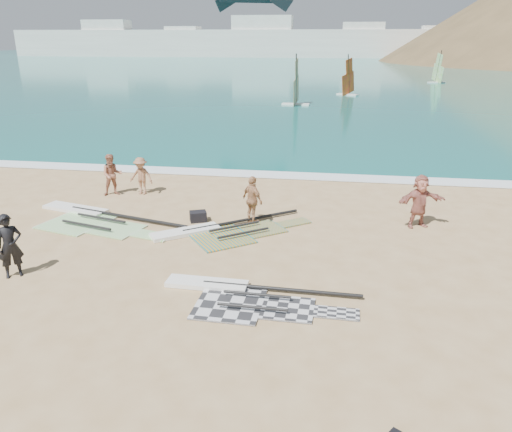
# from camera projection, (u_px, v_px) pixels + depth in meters

# --- Properties ---
(ground) EXTENTS (300.00, 300.00, 0.00)m
(ground) POSITION_uv_depth(u_px,v_px,m) (185.00, 311.00, 11.63)
(ground) COLOR tan
(ground) RESTS_ON ground
(sea) EXTENTS (300.00, 240.00, 0.06)m
(sea) POSITION_uv_depth(u_px,v_px,m) (326.00, 60.00, 134.29)
(sea) COLOR #0C585A
(sea) RESTS_ON ground
(surf_line) EXTENTS (300.00, 1.20, 0.04)m
(surf_line) POSITION_uv_depth(u_px,v_px,m) (262.00, 175.00, 23.06)
(surf_line) COLOR white
(surf_line) RESTS_ON ground
(far_town) EXTENTS (160.00, 8.00, 12.00)m
(far_town) POSITION_uv_depth(u_px,v_px,m) (276.00, 42.00, 151.80)
(far_town) COLOR white
(far_town) RESTS_ON ground
(rig_grey) EXTENTS (4.98, 2.01, 0.19)m
(rig_grey) POSITION_uv_depth(u_px,v_px,m) (241.00, 296.00, 12.23)
(rig_grey) COLOR #29292C
(rig_grey) RESTS_ON ground
(rig_green) EXTENTS (5.95, 3.13, 0.20)m
(rig_green) POSITION_uv_depth(u_px,v_px,m) (92.00, 218.00, 17.44)
(rig_green) COLOR #55BA2D
(rig_green) RESTS_ON ground
(rig_orange) EXTENTS (5.08, 4.04, 0.20)m
(rig_orange) POSITION_uv_depth(u_px,v_px,m) (221.00, 231.00, 16.28)
(rig_orange) COLOR orange
(rig_orange) RESTS_ON ground
(gear_bag_near) EXTENTS (0.67, 0.59, 0.35)m
(gear_bag_near) POSITION_uv_depth(u_px,v_px,m) (198.00, 216.00, 17.24)
(gear_bag_near) COLOR black
(gear_bag_near) RESTS_ON ground
(person_wetsuit) EXTENTS (0.76, 0.72, 1.74)m
(person_wetsuit) POSITION_uv_depth(u_px,v_px,m) (10.00, 246.00, 13.06)
(person_wetsuit) COLOR black
(person_wetsuit) RESTS_ON ground
(beachgoer_left) EXTENTS (1.01, 0.94, 1.67)m
(beachgoer_left) POSITION_uv_depth(u_px,v_px,m) (112.00, 175.00, 19.91)
(beachgoer_left) COLOR #A96A51
(beachgoer_left) RESTS_ON ground
(beachgoer_mid) EXTENTS (1.04, 0.68, 1.51)m
(beachgoer_mid) POSITION_uv_depth(u_px,v_px,m) (141.00, 176.00, 20.05)
(beachgoer_mid) COLOR #956548
(beachgoer_mid) RESTS_ON ground
(beachgoer_back) EXTENTS (0.99, 0.95, 1.65)m
(beachgoer_back) POSITION_uv_depth(u_px,v_px,m) (253.00, 200.00, 16.87)
(beachgoer_back) COLOR tan
(beachgoer_back) RESTS_ON ground
(beachgoer_right) EXTENTS (1.75, 1.12, 1.80)m
(beachgoer_right) POSITION_uv_depth(u_px,v_px,m) (420.00, 201.00, 16.52)
(beachgoer_right) COLOR #B2695A
(beachgoer_right) RESTS_ON ground
(windsurfer_left) EXTENTS (2.60, 3.12, 4.65)m
(windsurfer_left) POSITION_uv_depth(u_px,v_px,m) (296.00, 91.00, 45.99)
(windsurfer_left) COLOR white
(windsurfer_left) RESTS_ON ground
(windsurfer_centre) EXTENTS (2.41, 2.57, 4.33)m
(windsurfer_centre) POSITION_uv_depth(u_px,v_px,m) (348.00, 83.00, 53.81)
(windsurfer_centre) COLOR white
(windsurfer_centre) RESTS_ON ground
(windsurfer_right) EXTENTS (2.49, 2.78, 4.37)m
(windsurfer_right) POSITION_uv_depth(u_px,v_px,m) (438.00, 73.00, 68.30)
(windsurfer_right) COLOR white
(windsurfer_right) RESTS_ON ground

